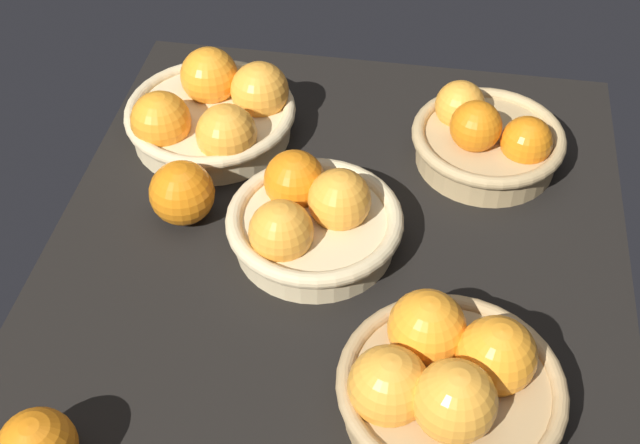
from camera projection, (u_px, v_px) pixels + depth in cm
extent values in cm
cube|color=black|center=(335.00, 261.00, 106.29)|extent=(84.00, 72.00, 3.00)
cylinder|color=#D3BC8C|center=(212.00, 123.00, 120.10)|extent=(22.23, 22.23, 4.20)
torus|color=#D3BC8C|center=(210.00, 111.00, 118.62)|extent=(24.01, 24.01, 1.78)
sphere|color=orange|center=(161.00, 121.00, 114.73)|extent=(8.25, 8.25, 8.25)
sphere|color=#F49E33|center=(226.00, 134.00, 113.07)|extent=(8.25, 8.25, 8.25)
sphere|color=#F49E33|center=(260.00, 91.00, 118.82)|extent=(8.25, 8.25, 8.25)
sphere|color=orange|center=(209.00, 76.00, 120.21)|extent=(8.25, 8.25, 8.25)
cylinder|color=tan|center=(449.00, 397.00, 87.76)|extent=(21.90, 21.90, 4.47)
torus|color=tan|center=(451.00, 385.00, 86.18)|extent=(23.64, 23.64, 1.73)
sphere|color=orange|center=(496.00, 356.00, 86.43)|extent=(8.37, 8.37, 8.37)
sphere|color=#F49E33|center=(455.00, 401.00, 81.63)|extent=(8.37, 8.37, 8.37)
sphere|color=orange|center=(427.00, 328.00, 88.83)|extent=(8.37, 8.37, 8.37)
sphere|color=#F49E33|center=(389.00, 386.00, 84.45)|extent=(8.37, 8.37, 8.37)
cylinder|color=tan|center=(486.00, 148.00, 115.93)|extent=(18.99, 18.99, 4.44)
torus|color=tan|center=(489.00, 136.00, 114.36)|extent=(20.80, 20.80, 1.81)
sphere|color=orange|center=(476.00, 126.00, 111.64)|extent=(6.90, 6.90, 6.90)
sphere|color=#F49E33|center=(460.00, 105.00, 116.43)|extent=(6.90, 6.90, 6.90)
sphere|color=orange|center=(526.00, 142.00, 111.64)|extent=(6.90, 6.90, 6.90)
cylinder|color=#D3BC8C|center=(315.00, 232.00, 104.82)|extent=(19.77, 19.77, 4.27)
torus|color=#D3BC8C|center=(315.00, 219.00, 103.31)|extent=(21.83, 21.83, 2.06)
sphere|color=#F49E33|center=(338.00, 200.00, 102.63)|extent=(7.78, 7.78, 7.78)
sphere|color=orange|center=(295.00, 181.00, 105.92)|extent=(7.78, 7.78, 7.78)
sphere|color=#F49E33|center=(281.00, 232.00, 99.82)|extent=(7.78, 7.78, 7.78)
sphere|color=orange|center=(182.00, 193.00, 106.79)|extent=(8.33, 8.33, 8.33)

